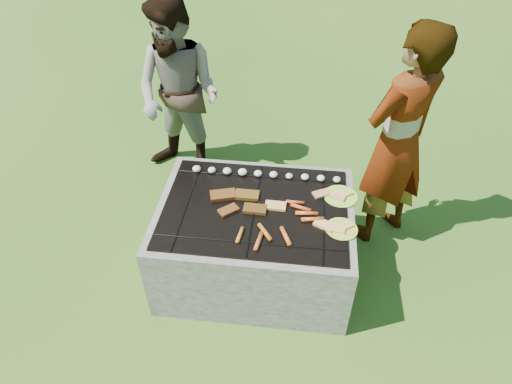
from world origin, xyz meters
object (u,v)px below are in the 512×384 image
at_px(plate_near, 341,229).
at_px(bystander, 179,95).
at_px(fire_pit, 255,241).
at_px(cook, 397,142).
at_px(plate_far, 341,196).

distance_m(plate_near, bystander, 1.82).
distance_m(fire_pit, bystander, 1.43).
xyz_separation_m(fire_pit, cook, (0.93, 0.51, 0.57)).
bearing_deg(bystander, plate_far, -15.25).
distance_m(plate_near, cook, 0.78).
distance_m(fire_pit, plate_far, 0.67).
distance_m(plate_far, bystander, 1.63).
bearing_deg(plate_near, fire_pit, 166.57).
relative_size(plate_far, cook, 0.17).
height_order(fire_pit, plate_near, plate_near).
relative_size(fire_pit, plate_far, 4.46).
height_order(plate_near, cook, cook).
bearing_deg(plate_far, plate_near, -90.06).
bearing_deg(plate_near, bystander, 137.21).
bearing_deg(cook, bystander, -57.36).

